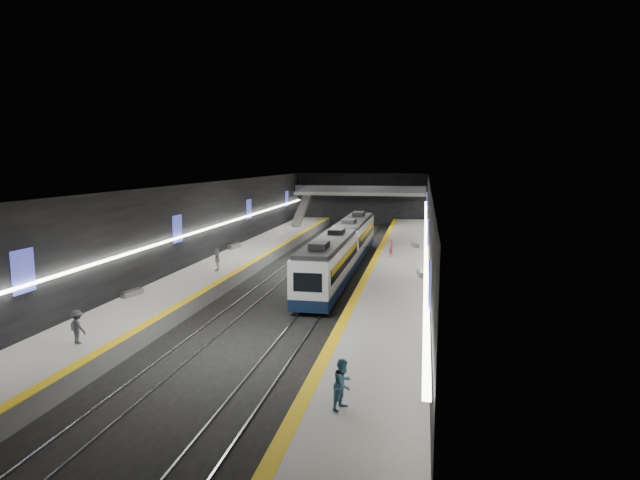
% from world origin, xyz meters
% --- Properties ---
extents(ground, '(70.00, 70.00, 0.00)m').
position_xyz_m(ground, '(0.00, 0.00, 0.00)').
color(ground, black).
rests_on(ground, ground).
extents(ceiling, '(20.00, 70.00, 0.04)m').
position_xyz_m(ceiling, '(0.00, 0.00, 8.00)').
color(ceiling, beige).
rests_on(ceiling, wall_left).
extents(wall_left, '(0.04, 70.00, 8.00)m').
position_xyz_m(wall_left, '(-10.00, 0.00, 4.00)').
color(wall_left, black).
rests_on(wall_left, ground).
extents(wall_right, '(0.04, 70.00, 8.00)m').
position_xyz_m(wall_right, '(10.00, 0.00, 4.00)').
color(wall_right, black).
rests_on(wall_right, ground).
extents(wall_back, '(20.00, 0.04, 8.00)m').
position_xyz_m(wall_back, '(0.00, 35.00, 4.00)').
color(wall_back, black).
rests_on(wall_back, ground).
extents(wall_front, '(20.00, 0.04, 8.00)m').
position_xyz_m(wall_front, '(0.00, -35.00, 4.00)').
color(wall_front, black).
rests_on(wall_front, ground).
extents(platform_left, '(5.00, 70.00, 1.00)m').
position_xyz_m(platform_left, '(-7.50, 0.00, 0.50)').
color(platform_left, slate).
rests_on(platform_left, ground).
extents(tile_surface_left, '(5.00, 70.00, 0.02)m').
position_xyz_m(tile_surface_left, '(-7.50, 0.00, 1.01)').
color(tile_surface_left, '#A4A49F').
rests_on(tile_surface_left, platform_left).
extents(tactile_strip_left, '(0.60, 70.00, 0.02)m').
position_xyz_m(tactile_strip_left, '(-5.30, 0.00, 1.02)').
color(tactile_strip_left, yellow).
rests_on(tactile_strip_left, platform_left).
extents(platform_right, '(5.00, 70.00, 1.00)m').
position_xyz_m(platform_right, '(7.50, 0.00, 0.50)').
color(platform_right, slate).
rests_on(platform_right, ground).
extents(tile_surface_right, '(5.00, 70.00, 0.02)m').
position_xyz_m(tile_surface_right, '(7.50, 0.00, 1.01)').
color(tile_surface_right, '#A4A49F').
rests_on(tile_surface_right, platform_right).
extents(tactile_strip_right, '(0.60, 70.00, 0.02)m').
position_xyz_m(tactile_strip_right, '(5.30, 0.00, 1.02)').
color(tactile_strip_right, yellow).
rests_on(tactile_strip_right, platform_right).
extents(rails, '(6.52, 70.00, 0.12)m').
position_xyz_m(rails, '(-0.00, 0.00, 0.06)').
color(rails, gray).
rests_on(rails, ground).
extents(train, '(2.69, 30.05, 3.60)m').
position_xyz_m(train, '(2.50, -0.56, 2.20)').
color(train, '#0E1B34').
rests_on(train, ground).
extents(ad_posters, '(19.94, 53.50, 2.20)m').
position_xyz_m(ad_posters, '(-0.00, 1.00, 4.50)').
color(ad_posters, '#4049C0').
rests_on(ad_posters, wall_left).
extents(cove_light_left, '(0.25, 68.60, 0.12)m').
position_xyz_m(cove_light_left, '(-9.80, 0.00, 3.80)').
color(cove_light_left, white).
rests_on(cove_light_left, wall_left).
extents(cove_light_right, '(0.25, 68.60, 0.12)m').
position_xyz_m(cove_light_right, '(9.80, 0.00, 3.80)').
color(cove_light_right, white).
rests_on(cove_light_right, wall_right).
extents(mezzanine_bridge, '(20.00, 3.00, 1.50)m').
position_xyz_m(mezzanine_bridge, '(0.00, 32.93, 5.04)').
color(mezzanine_bridge, gray).
rests_on(mezzanine_bridge, wall_left).
extents(escalator, '(1.20, 7.50, 3.92)m').
position_xyz_m(escalator, '(-7.50, 26.00, 2.90)').
color(escalator, '#99999E').
rests_on(escalator, platform_left).
extents(bench_left_near, '(0.87, 1.75, 0.41)m').
position_xyz_m(bench_left_near, '(-9.38, -16.11, 1.21)').
color(bench_left_near, '#99999E').
rests_on(bench_left_near, platform_left).
extents(bench_left_far, '(0.88, 2.02, 0.48)m').
position_xyz_m(bench_left_far, '(-9.50, 3.81, 1.24)').
color(bench_left_far, '#99999E').
rests_on(bench_left_far, platform_left).
extents(bench_right_near, '(0.72, 1.74, 0.41)m').
position_xyz_m(bench_right_near, '(9.50, -5.88, 1.21)').
color(bench_right_near, '#99999E').
rests_on(bench_right_near, platform_right).
extents(bench_right_far, '(0.90, 1.70, 0.40)m').
position_xyz_m(bench_right_far, '(8.76, 8.22, 1.20)').
color(bench_right_far, '#99999E').
rests_on(bench_right_far, platform_right).
extents(passenger_right_a, '(0.54, 0.68, 1.64)m').
position_xyz_m(passenger_right_a, '(6.66, 2.05, 1.82)').
color(passenger_right_a, '#D24E5B').
rests_on(passenger_right_a, platform_right).
extents(passenger_right_b, '(1.00, 1.11, 1.88)m').
position_xyz_m(passenger_right_b, '(6.89, -29.56, 1.94)').
color(passenger_right_b, teal).
rests_on(passenger_right_b, platform_right).
extents(passenger_left_a, '(0.72, 1.17, 1.85)m').
position_xyz_m(passenger_left_a, '(-6.91, -7.22, 1.93)').
color(passenger_left_a, beige).
rests_on(passenger_left_a, platform_left).
extents(passenger_left_b, '(1.25, 0.99, 1.69)m').
position_xyz_m(passenger_left_b, '(-6.99, -25.15, 1.84)').
color(passenger_left_b, '#47474F').
rests_on(passenger_left_b, platform_left).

